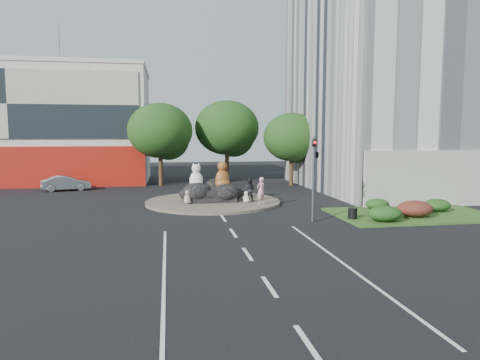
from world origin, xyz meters
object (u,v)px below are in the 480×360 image
object	(u,v)px
kitten_calico	(187,197)
pedestrian_dark	(250,190)
cat_white	(196,176)
cat_tabby	(222,174)
kitten_white	(246,197)
litter_bin	(353,213)
parked_car	(66,183)
pedestrian_pink	(261,191)

from	to	relation	value
kitten_calico	pedestrian_dark	xyz separation A→B (m)	(4.58, 0.34, 0.35)
cat_white	cat_tabby	world-z (taller)	cat_tabby
kitten_white	litter_bin	size ratio (longest dim) A/B	1.30
cat_white	kitten_calico	size ratio (longest dim) A/B	1.91
kitten_calico	pedestrian_dark	size ratio (longest dim) A/B	0.59
kitten_calico	pedestrian_dark	bearing A→B (deg)	12.35
cat_white	kitten_white	bearing A→B (deg)	-20.26
parked_car	litter_bin	distance (m)	26.52
kitten_white	pedestrian_pink	distance (m)	1.40
kitten_calico	pedestrian_dark	distance (m)	4.60
pedestrian_dark	cat_tabby	bearing A→B (deg)	3.34
kitten_white	pedestrian_pink	xyz separation A→B (m)	(0.88, -0.94, 0.54)
cat_tabby	parked_car	bearing A→B (deg)	111.23
cat_tabby	kitten_calico	size ratio (longest dim) A/B	2.10
kitten_calico	cat_tabby	bearing A→B (deg)	31.69
litter_bin	pedestrian_dark	bearing A→B (deg)	124.41
kitten_white	pedestrian_dark	size ratio (longest dim) A/B	0.49
cat_white	pedestrian_dark	distance (m)	4.09
pedestrian_pink	cat_tabby	bearing A→B (deg)	-72.52
kitten_white	kitten_calico	bearing A→B (deg)	156.36
cat_white	kitten_white	distance (m)	4.05
kitten_white	pedestrian_dark	xyz separation A→B (m)	(0.34, 0.48, 0.43)
cat_white	pedestrian_pink	size ratio (longest dim) A/B	1.00
pedestrian_dark	cat_white	bearing A→B (deg)	13.01
cat_white	kitten_calico	world-z (taller)	cat_white
kitten_calico	litter_bin	xyz separation A→B (m)	(9.45, -6.78, -0.26)
kitten_calico	litter_bin	distance (m)	11.63
pedestrian_pink	litter_bin	distance (m)	7.19
cat_tabby	litter_bin	size ratio (longest dim) A/B	3.29
kitten_white	pedestrian_dark	bearing A→B (deg)	32.67
cat_tabby	pedestrian_dark	xyz separation A→B (m)	(1.92, -0.82, -1.11)
cat_white	kitten_calico	xyz separation A→B (m)	(-0.72, -1.27, -1.36)
kitten_calico	parked_car	distance (m)	14.98
pedestrian_pink	kitten_calico	bearing A→B (deg)	-42.03
kitten_calico	pedestrian_pink	size ratio (longest dim) A/B	0.53
cat_tabby	pedestrian_dark	size ratio (longest dim) A/B	1.24
litter_bin	kitten_white	bearing A→B (deg)	128.15
kitten_calico	pedestrian_pink	bearing A→B (deg)	-3.84
cat_tabby	parked_car	size ratio (longest dim) A/B	0.50
kitten_white	parked_car	size ratio (longest dim) A/B	0.20
cat_white	cat_tabby	size ratio (longest dim) A/B	0.91
cat_tabby	litter_bin	bearing A→B (deg)	-82.60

